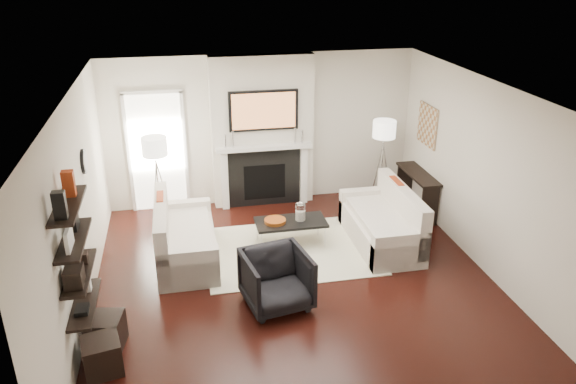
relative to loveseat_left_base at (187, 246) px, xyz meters
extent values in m
plane|color=black|center=(1.47, -1.02, -0.21)|extent=(6.00, 6.00, 0.00)
plane|color=white|center=(1.47, -1.02, 2.49)|extent=(6.00, 6.00, 0.00)
plane|color=silver|center=(1.47, 1.98, 1.14)|extent=(5.50, 0.00, 5.50)
plane|color=silver|center=(1.47, -4.02, 1.14)|extent=(5.50, 0.00, 5.50)
plane|color=silver|center=(-1.28, -1.02, 1.14)|extent=(0.00, 6.00, 6.00)
plane|color=silver|center=(4.22, -1.02, 1.14)|extent=(0.00, 6.00, 6.00)
cube|color=silver|center=(1.47, 1.86, 1.14)|extent=(1.80, 0.25, 2.70)
cube|color=black|center=(1.47, 1.72, 0.31)|extent=(1.30, 0.02, 1.04)
cube|color=black|center=(1.47, 1.72, 0.24)|extent=(0.75, 0.02, 0.65)
cube|color=white|center=(0.75, 1.69, 0.34)|extent=(0.12, 0.08, 1.10)
cube|color=white|center=(2.19, 1.69, 0.34)|extent=(0.12, 0.08, 1.10)
cube|color=white|center=(1.47, 1.67, 0.91)|extent=(1.70, 0.18, 0.07)
cube|color=black|center=(1.47, 1.70, 1.57)|extent=(1.20, 0.06, 0.70)
cube|color=#BF723F|center=(1.47, 1.67, 1.57)|extent=(1.10, 0.00, 0.62)
cylinder|color=silver|center=(0.92, 1.68, 1.09)|extent=(0.04, 0.04, 0.30)
cylinder|color=silver|center=(0.79, 1.68, 1.06)|extent=(0.04, 0.04, 0.24)
cylinder|color=silver|center=(2.02, 1.68, 1.09)|extent=(0.04, 0.04, 0.30)
cylinder|color=silver|center=(2.15, 1.68, 1.06)|extent=(0.04, 0.04, 0.24)
cube|color=white|center=(-0.38, 1.96, 0.84)|extent=(0.90, 0.02, 2.10)
cube|color=white|center=(-0.86, 1.94, 0.84)|extent=(0.06, 0.06, 2.16)
cube|color=white|center=(0.10, 1.94, 0.84)|extent=(0.06, 0.06, 2.16)
cube|color=white|center=(-0.38, 1.94, 1.92)|extent=(1.02, 0.06, 0.06)
cube|color=beige|center=(1.57, -0.07, -0.20)|extent=(2.60, 2.00, 0.01)
cube|color=silver|center=(0.00, 0.00, 0.00)|extent=(0.85, 1.80, 0.42)
cube|color=silver|center=(-0.33, 0.00, 0.32)|extent=(0.18, 1.80, 0.80)
cube|color=silver|center=(0.00, -0.81, 0.09)|extent=(0.85, 0.18, 0.60)
cube|color=silver|center=(0.00, 0.81, 0.09)|extent=(0.85, 0.18, 0.60)
cube|color=silver|center=(0.05, 0.00, 0.26)|extent=(0.63, 1.44, 0.10)
cube|color=#983212|center=(-0.33, 0.30, 0.52)|extent=(0.10, 0.42, 0.42)
cube|color=black|center=(-0.33, -0.30, 0.51)|extent=(0.10, 0.40, 0.40)
cube|color=silver|center=(3.02, -0.11, 0.00)|extent=(0.85, 1.80, 0.42)
cube|color=silver|center=(3.35, -0.11, 0.32)|extent=(0.18, 1.80, 0.80)
cube|color=silver|center=(3.02, -0.92, 0.09)|extent=(0.85, 0.18, 0.60)
cube|color=silver|center=(3.02, 0.70, 0.09)|extent=(0.85, 0.18, 0.60)
cube|color=silver|center=(2.97, -0.11, 0.26)|extent=(0.63, 1.44, 0.10)
cube|color=#983212|center=(3.35, 0.19, 0.52)|extent=(0.10, 0.42, 0.42)
cube|color=black|center=(3.35, -0.41, 0.51)|extent=(0.10, 0.40, 0.40)
cube|color=black|center=(1.62, 0.12, 0.19)|extent=(1.10, 0.55, 0.04)
cylinder|color=silver|center=(1.12, -0.10, -0.02)|extent=(0.02, 0.02, 0.38)
cylinder|color=silver|center=(2.12, -0.10, -0.02)|extent=(0.02, 0.02, 0.38)
cylinder|color=silver|center=(1.12, 0.34, -0.02)|extent=(0.02, 0.02, 0.38)
cylinder|color=silver|center=(2.12, 0.34, -0.02)|extent=(0.02, 0.02, 0.38)
cylinder|color=white|center=(1.77, 0.12, 0.35)|extent=(0.16, 0.16, 0.28)
cylinder|color=white|center=(1.77, 0.12, 0.29)|extent=(0.11, 0.11, 0.17)
cylinder|color=#BA5C1F|center=(1.37, 0.12, 0.24)|extent=(0.33, 0.33, 0.06)
imported|color=black|center=(1.11, -1.45, 0.20)|extent=(0.93, 0.89, 0.83)
cylinder|color=silver|center=(-0.38, 1.11, 0.39)|extent=(0.02, 0.02, 1.20)
cylinder|color=white|center=(-0.38, 1.11, 1.24)|extent=(0.40, 0.40, 0.30)
cylinder|color=silver|center=(-0.27, 1.11, 0.39)|extent=(0.25, 0.02, 1.23)
cylinder|color=silver|center=(-0.44, 1.21, 0.39)|extent=(0.14, 0.22, 1.23)
cylinder|color=silver|center=(-0.44, 1.02, 0.39)|extent=(0.14, 0.22, 1.23)
cylinder|color=silver|center=(3.52, 1.28, 0.39)|extent=(0.02, 0.02, 1.20)
cylinder|color=white|center=(3.52, 1.28, 1.24)|extent=(0.40, 0.40, 0.30)
cylinder|color=silver|center=(3.63, 1.28, 0.39)|extent=(0.25, 0.02, 1.23)
cylinder|color=silver|center=(3.46, 1.38, 0.39)|extent=(0.14, 0.22, 1.23)
cylinder|color=silver|center=(3.46, 1.19, 0.39)|extent=(0.14, 0.22, 1.23)
cube|color=black|center=(4.04, 0.87, 0.52)|extent=(0.35, 1.20, 0.04)
cube|color=black|center=(4.04, 0.32, 0.14)|extent=(0.30, 0.04, 0.71)
cube|color=black|center=(4.04, 1.42, 0.14)|extent=(0.30, 0.04, 0.71)
cube|color=#A47F52|center=(4.20, 1.03, 1.34)|extent=(0.03, 0.70, 0.70)
cube|color=black|center=(-1.15, -2.02, 0.49)|extent=(0.25, 1.00, 0.03)
cube|color=black|center=(-1.15, -2.02, 0.89)|extent=(0.25, 1.00, 0.04)
cube|color=black|center=(-1.15, -2.02, 1.29)|extent=(0.25, 1.00, 0.04)
cube|color=black|center=(-1.15, -2.02, 1.69)|extent=(0.25, 1.00, 0.04)
cube|color=black|center=(-1.15, -2.37, 1.85)|extent=(0.12, 0.10, 0.28)
cube|color=#983212|center=(-1.15, -1.81, 1.85)|extent=(0.12, 0.10, 0.28)
cube|color=white|center=(-1.15, -2.23, 1.42)|extent=(0.04, 0.30, 0.22)
cube|color=black|center=(-1.15, -1.77, 1.40)|extent=(0.04, 0.22, 0.18)
cube|color=black|center=(-1.15, -2.29, 1.01)|extent=(0.18, 0.25, 0.20)
cube|color=black|center=(-1.15, -1.83, 0.97)|extent=(0.15, 0.12, 0.12)
cube|color=black|center=(-1.15, -2.19, 0.53)|extent=(0.14, 0.20, 0.05)
cube|color=white|center=(-1.15, -1.77, 0.60)|extent=(0.10, 0.10, 0.18)
cylinder|color=black|center=(-1.26, -0.12, 1.49)|extent=(0.04, 0.34, 0.34)
cylinder|color=white|center=(-1.24, -0.12, 1.49)|extent=(0.01, 0.29, 0.29)
cube|color=black|center=(-1.00, -1.88, -0.01)|extent=(0.47, 0.47, 0.40)
cube|color=black|center=(-1.00, -2.31, -0.01)|extent=(0.48, 0.48, 0.40)
camera|label=1|loc=(0.02, -7.57, 4.07)|focal=35.00mm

